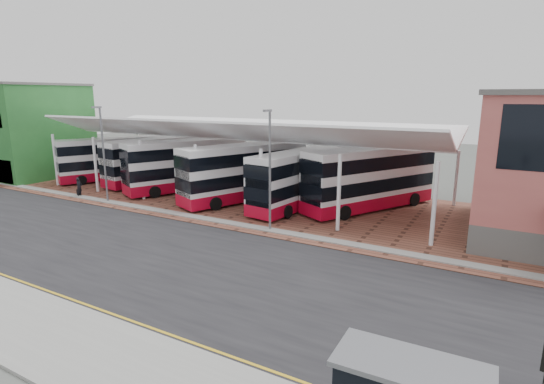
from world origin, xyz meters
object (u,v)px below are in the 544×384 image
object	(u,v)px
bus_2	(186,165)
pedestrian	(79,187)
bus_1	(155,161)
bus_4	(300,179)
bus_5	(370,179)
bus_0	(112,159)
bus_3	(244,173)

from	to	relation	value
bus_2	pedestrian	bearing A→B (deg)	-108.32
bus_1	bus_4	distance (m)	17.55
bus_1	bus_5	xyz separation A→B (m)	(22.64, 0.44, 0.17)
bus_0	bus_5	xyz separation A→B (m)	(27.72, 1.60, 0.22)
bus_2	bus_4	xyz separation A→B (m)	(12.03, -0.19, -0.12)
bus_0	bus_2	bearing A→B (deg)	24.69
bus_3	bus_1	bearing A→B (deg)	-166.79
bus_0	bus_1	distance (m)	5.21
bus_3	pedestrian	size ratio (longest dim) A/B	6.79
bus_0	pedestrian	world-z (taller)	bus_0
bus_0	bus_3	world-z (taller)	bus_3
bus_2	pedestrian	size ratio (longest dim) A/B	6.67
bus_0	bus_5	size ratio (longest dim) A/B	0.92
bus_1	bus_4	size ratio (longest dim) A/B	1.00
bus_2	pedestrian	distance (m)	9.65
bus_2	bus_3	distance (m)	7.03
bus_1	bus_3	xyz separation A→B (m)	(12.44, -2.03, 0.13)
bus_5	pedestrian	world-z (taller)	bus_5
bus_2	bus_3	size ratio (longest dim) A/B	0.98
bus_2	bus_4	size ratio (longest dim) A/B	1.03
bus_0	bus_2	distance (m)	10.53
bus_2	pedestrian	world-z (taller)	bus_2
pedestrian	bus_2	bearing A→B (deg)	-58.36
bus_0	bus_2	size ratio (longest dim) A/B	0.93
bus_3	bus_5	xyz separation A→B (m)	(10.20, 2.47, 0.04)
bus_2	bus_0	bearing A→B (deg)	-155.45
bus_0	bus_3	size ratio (longest dim) A/B	0.91
bus_3	pedestrian	xyz separation A→B (m)	(-13.60, -6.19, -1.53)
bus_3	pedestrian	world-z (taller)	bus_3
bus_5	bus_3	bearing A→B (deg)	-138.24
bus_5	pedestrian	xyz separation A→B (m)	(-23.80, -8.66, -1.56)
bus_3	bus_5	bearing A→B (deg)	36.06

